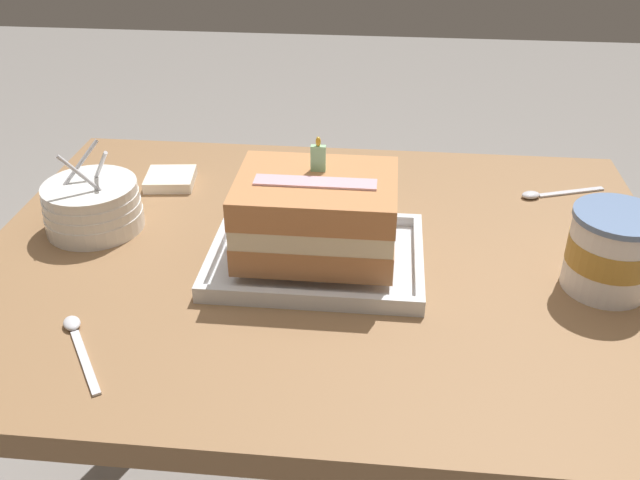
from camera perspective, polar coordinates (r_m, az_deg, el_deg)
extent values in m
cube|color=olive|center=(1.03, 0.28, -1.93)|extent=(1.01, 0.77, 0.04)
cube|color=olive|center=(1.59, -14.89, -5.63)|extent=(0.06, 0.06, 0.69)
cube|color=olive|center=(1.54, 18.37, -7.54)|extent=(0.06, 0.06, 0.69)
cube|color=silver|center=(0.99, -0.29, -1.67)|extent=(0.30, 0.23, 0.01)
cube|color=silver|center=(0.90, -1.03, -4.78)|extent=(0.30, 0.01, 0.02)
cube|color=silver|center=(1.08, 0.32, 2.00)|extent=(0.30, 0.01, 0.02)
cube|color=silver|center=(1.01, -8.50, -0.62)|extent=(0.01, 0.21, 0.02)
cube|color=silver|center=(0.98, 8.14, -1.52)|extent=(0.01, 0.21, 0.02)
cube|color=#BE7C4B|center=(0.97, -0.30, 0.33)|extent=(0.22, 0.17, 0.04)
cube|color=beige|center=(0.95, -0.30, 2.10)|extent=(0.22, 0.17, 0.03)
cube|color=#BE7C4B|center=(0.94, -0.31, 3.94)|extent=(0.22, 0.17, 0.04)
cube|color=beige|center=(0.92, -0.40, 4.79)|extent=(0.16, 0.03, 0.00)
cube|color=#99DB9E|center=(0.95, -0.13, 6.81)|extent=(0.02, 0.01, 0.04)
ellipsoid|color=yellow|center=(0.94, -0.13, 8.17)|extent=(0.01, 0.01, 0.01)
cylinder|color=white|center=(1.13, -18.04, 1.64)|extent=(0.15, 0.15, 0.03)
cylinder|color=white|center=(1.12, -18.17, 2.33)|extent=(0.15, 0.15, 0.03)
cylinder|color=white|center=(1.12, -18.29, 3.03)|extent=(0.14, 0.14, 0.03)
cylinder|color=white|center=(1.11, -18.42, 3.73)|extent=(0.14, 0.14, 0.03)
cylinder|color=silver|center=(1.11, -19.21, 5.90)|extent=(0.05, 0.05, 0.07)
cylinder|color=silver|center=(1.10, -17.71, 5.66)|extent=(0.05, 0.04, 0.07)
cylinder|color=silver|center=(1.07, -18.90, 4.92)|extent=(0.07, 0.02, 0.08)
cylinder|color=white|center=(0.99, 22.83, -1.04)|extent=(0.11, 0.11, 0.11)
cylinder|color=#B78938|center=(0.99, 22.89, -0.78)|extent=(0.11, 0.11, 0.04)
cylinder|color=#5F7AA5|center=(0.97, 23.51, 1.81)|extent=(0.12, 0.12, 0.01)
ellipsoid|color=silver|center=(1.22, 16.99, 3.57)|extent=(0.04, 0.03, 0.01)
cube|color=silver|center=(1.26, 20.00, 3.74)|extent=(0.12, 0.05, 0.00)
ellipsoid|color=silver|center=(0.92, -19.78, -6.47)|extent=(0.03, 0.04, 0.01)
cube|color=silver|center=(0.87, -18.80, -9.46)|extent=(0.08, 0.11, 0.00)
cube|color=silver|center=(1.24, -12.23, 4.93)|extent=(0.09, 0.09, 0.02)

